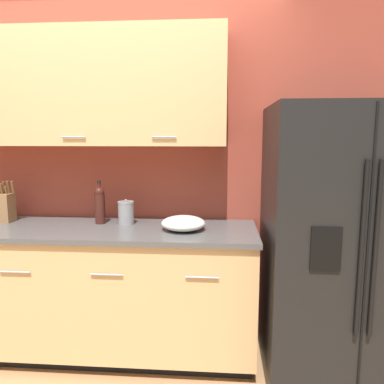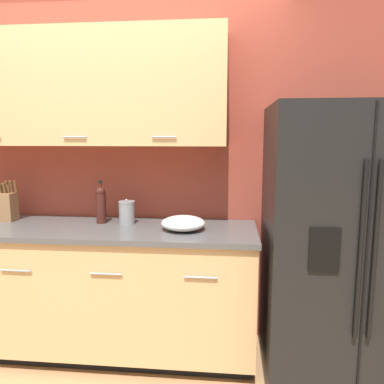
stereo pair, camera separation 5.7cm
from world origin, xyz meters
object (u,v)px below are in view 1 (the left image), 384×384
at_px(refrigerator, 342,244).
at_px(knife_block, 4,206).
at_px(wine_bottle, 100,204).
at_px(steel_canister, 126,213).
at_px(mixing_bowl, 183,223).

bearing_deg(refrigerator, knife_block, 175.28).
distance_m(refrigerator, knife_block, 2.35).
height_order(wine_bottle, steel_canister, wine_bottle).
relative_size(steel_canister, mixing_bowl, 0.61).
height_order(wine_bottle, mixing_bowl, wine_bottle).
bearing_deg(steel_canister, mixing_bowl, -18.28).
height_order(knife_block, wine_bottle, wine_bottle).
relative_size(wine_bottle, mixing_bowl, 1.05).
xyz_separation_m(wine_bottle, mixing_bowl, (0.61, -0.14, -0.09)).
xyz_separation_m(refrigerator, mixing_bowl, (-1.01, 0.05, 0.11)).
xyz_separation_m(refrigerator, wine_bottle, (-1.62, 0.19, 0.20)).
height_order(steel_canister, mixing_bowl, steel_canister).
xyz_separation_m(knife_block, mixing_bowl, (1.32, -0.14, -0.07)).
xyz_separation_m(refrigerator, knife_block, (-2.33, 0.19, 0.17)).
bearing_deg(wine_bottle, refrigerator, -6.78).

